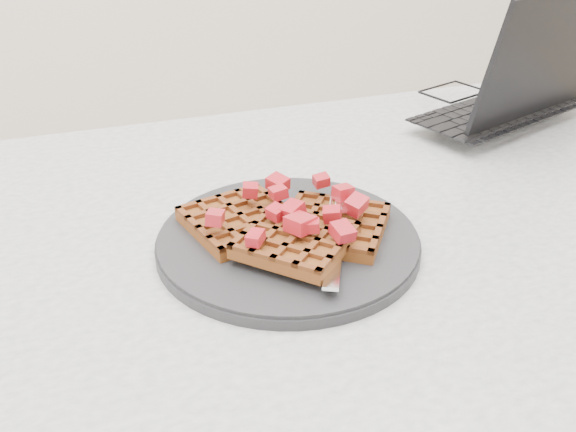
% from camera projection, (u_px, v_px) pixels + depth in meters
% --- Properties ---
extents(table, '(1.20, 0.80, 0.75)m').
position_uv_depth(table, '(311.00, 302.00, 0.82)').
color(table, '#BDBDBA').
rests_on(table, ground).
extents(plate, '(0.29, 0.29, 0.02)m').
position_uv_depth(plate, '(288.00, 241.00, 0.72)').
color(plate, black).
rests_on(plate, table).
extents(waffles, '(0.24, 0.22, 0.03)m').
position_uv_depth(waffles, '(289.00, 228.00, 0.70)').
color(waffles, brown).
rests_on(waffles, plate).
extents(strawberry_pile, '(0.15, 0.15, 0.02)m').
position_uv_depth(strawberry_pile, '(288.00, 205.00, 0.69)').
color(strawberry_pile, maroon).
rests_on(strawberry_pile, waffles).
extents(fork, '(0.10, 0.17, 0.02)m').
position_uv_depth(fork, '(336.00, 240.00, 0.69)').
color(fork, silver).
rests_on(fork, plate).
extents(laptop, '(0.38, 0.33, 0.23)m').
position_uv_depth(laptop, '(494.00, 97.00, 1.05)').
color(laptop, black).
rests_on(laptop, table).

